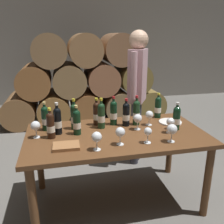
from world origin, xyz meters
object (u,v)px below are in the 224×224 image
object	(u,v)px
wine_bottle_4	(45,118)
serving_plate	(170,122)
wine_glass_5	(97,137)
tasting_notebook	(66,146)
wine_bottle_9	(114,112)
sommelier_presenting	(137,86)
dining_table	(117,142)
wine_bottle_8	(126,114)
wine_bottle_7	(136,112)
wine_glass_2	(172,130)
wine_glass_7	(120,133)
wine_bottle_3	(77,122)
wine_bottle_5	(97,113)
wine_bottle_2	(74,116)
wine_glass_3	(170,122)
wine_bottle_10	(176,118)
wine_bottle_1	(51,125)
wine_glass_6	(36,126)
wine_glass_0	(148,132)
wine_bottle_0	(58,121)
wine_glass_1	(149,115)
wine_glass_4	(138,119)
wine_bottle_11	(101,115)

from	to	relation	value
wine_bottle_4	serving_plate	world-z (taller)	wine_bottle_4
wine_glass_5	tasting_notebook	world-z (taller)	wine_glass_5
wine_bottle_9	sommelier_presenting	xyz separation A→B (m)	(0.42, 0.51, 0.15)
dining_table	wine_bottle_8	world-z (taller)	wine_bottle_8
wine_bottle_7	wine_glass_2	bearing A→B (deg)	-70.66
wine_bottle_4	wine_glass_7	size ratio (longest dim) A/B	1.82
wine_glass_5	dining_table	bearing A→B (deg)	51.95
wine_bottle_3	wine_bottle_7	bearing A→B (deg)	11.26
wine_bottle_3	wine_bottle_5	world-z (taller)	wine_bottle_5
wine_bottle_9	wine_glass_5	world-z (taller)	wine_bottle_9
wine_bottle_2	wine_bottle_5	distance (m)	0.24
wine_glass_3	wine_bottle_4	bearing A→B (deg)	164.03
wine_bottle_5	wine_bottle_10	distance (m)	0.80
dining_table	wine_bottle_2	xyz separation A→B (m)	(-0.38, 0.20, 0.22)
dining_table	wine_bottle_1	bearing A→B (deg)	177.77
dining_table	wine_bottle_1	distance (m)	0.64
wine_bottle_5	wine_bottle_7	size ratio (longest dim) A/B	0.93
wine_glass_6	serving_plate	distance (m)	1.37
wine_bottle_3	wine_glass_0	world-z (taller)	wine_bottle_3
wine_bottle_0	wine_glass_7	size ratio (longest dim) A/B	1.95
wine_glass_0	tasting_notebook	distance (m)	0.70
wine_bottle_0	wine_glass_3	distance (m)	1.06
wine_bottle_2	sommelier_presenting	xyz separation A→B (m)	(0.83, 0.55, 0.15)
wine_bottle_5	wine_glass_3	xyz separation A→B (m)	(0.65, -0.36, -0.02)
wine_bottle_10	wine_glass_1	size ratio (longest dim) A/B	1.80
wine_glass_0	wine_bottle_2	bearing A→B (deg)	141.44
sommelier_presenting	dining_table	bearing A→B (deg)	-120.76
serving_plate	wine_glass_2	bearing A→B (deg)	-114.83
wine_bottle_0	wine_glass_4	distance (m)	0.77
wine_bottle_5	wine_glass_3	distance (m)	0.74
wine_glass_3	wine_glass_6	world-z (taller)	wine_glass_6
wine_bottle_0	wine_glass_4	size ratio (longest dim) A/B	1.92
wine_glass_2	wine_glass_4	xyz separation A→B (m)	(-0.20, 0.34, -0.00)
wine_glass_5	tasting_notebook	distance (m)	0.28
wine_bottle_7	wine_glass_6	size ratio (longest dim) A/B	1.95
dining_table	wine_bottle_10	xyz separation A→B (m)	(0.60, -0.03, 0.21)
wine_bottle_11	wine_bottle_4	bearing A→B (deg)	173.46
wine_bottle_11	wine_glass_0	size ratio (longest dim) A/B	2.16
wine_bottle_3	wine_glass_5	world-z (taller)	wine_bottle_3
wine_bottle_1	wine_glass_3	xyz separation A→B (m)	(1.11, -0.12, -0.02)
dining_table	sommelier_presenting	xyz separation A→B (m)	(0.45, 0.75, 0.37)
wine_bottle_2	wine_glass_3	bearing A→B (deg)	-18.93
dining_table	wine_glass_5	distance (m)	0.44
wine_bottle_8	wine_glass_4	size ratio (longest dim) A/B	1.81
wine_bottle_1	wine_glass_0	world-z (taller)	wine_bottle_1
wine_glass_4	wine_glass_7	bearing A→B (deg)	-130.44
wine_bottle_0	wine_bottle_4	xyz separation A→B (m)	(-0.12, 0.12, -0.01)
wine_bottle_8	wine_glass_1	bearing A→B (deg)	-9.50
wine_glass_1	wine_glass_4	size ratio (longest dim) A/B	0.97
wine_bottle_10	wine_bottle_9	bearing A→B (deg)	154.55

